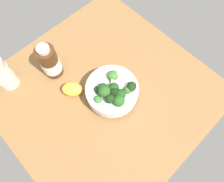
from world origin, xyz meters
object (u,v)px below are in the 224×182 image
object	(u,v)px
bottle_tall	(1,73)
bottle_short	(50,62)
bowl_of_broccoli	(112,91)
lemon_wedge	(72,89)

from	to	relation	value
bottle_tall	bottle_short	world-z (taller)	bottle_tall
bottle_tall	bottle_short	bearing A→B (deg)	-27.67
bowl_of_broccoli	bottle_tall	size ratio (longest dim) A/B	1.14
bowl_of_broccoli	bottle_short	xyz separation A→B (cm)	(-8.45, 21.85, 1.86)
lemon_wedge	bottle_tall	world-z (taller)	bottle_tall
lemon_wedge	bottle_tall	size ratio (longest dim) A/B	0.46
bowl_of_broccoli	lemon_wedge	bearing A→B (deg)	129.21
bowl_of_broccoli	bottle_short	size ratio (longest dim) A/B	1.18
lemon_wedge	bottle_short	bearing A→B (deg)	88.41
bowl_of_broccoli	lemon_wedge	size ratio (longest dim) A/B	2.49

